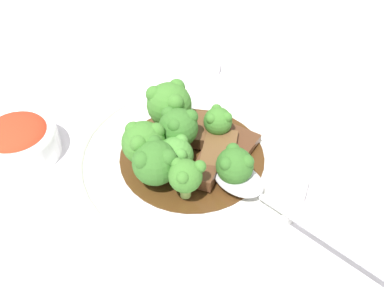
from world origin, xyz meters
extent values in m
plane|color=silver|center=(0.00, 0.00, 0.00)|extent=(4.00, 4.00, 0.00)
cylinder|color=white|center=(0.00, 0.00, 0.01)|extent=(0.28, 0.28, 0.01)
torus|color=white|center=(0.00, 0.00, 0.01)|extent=(0.28, 0.28, 0.01)
cylinder|color=#4C2D14|center=(0.00, 0.00, 0.01)|extent=(0.17, 0.17, 0.00)
cube|color=brown|center=(0.03, -0.01, 0.03)|extent=(0.06, 0.05, 0.02)
cube|color=#56331E|center=(-0.04, -0.01, 0.03)|extent=(0.05, 0.05, 0.02)
cube|color=brown|center=(-0.01, -0.03, 0.03)|extent=(0.07, 0.05, 0.02)
cube|color=brown|center=(0.02, 0.04, 0.03)|extent=(0.06, 0.04, 0.01)
cube|color=#56331E|center=(0.01, -0.05, 0.02)|extent=(0.06, 0.06, 0.01)
cylinder|color=#7FA84C|center=(-0.04, 0.04, 0.02)|extent=(0.02, 0.02, 0.01)
sphere|color=#387028|center=(-0.04, 0.04, 0.05)|extent=(0.05, 0.05, 0.05)
sphere|color=#387028|center=(-0.02, 0.04, 0.06)|extent=(0.02, 0.02, 0.02)
sphere|color=#387028|center=(-0.04, 0.06, 0.06)|extent=(0.02, 0.02, 0.02)
sphere|color=#387028|center=(-0.04, 0.03, 0.06)|extent=(0.02, 0.02, 0.02)
cylinder|color=#8EB756|center=(-0.06, 0.02, 0.03)|extent=(0.01, 0.01, 0.02)
sphere|color=#427F2D|center=(-0.06, 0.02, 0.05)|extent=(0.04, 0.04, 0.04)
sphere|color=#427F2D|center=(-0.05, 0.02, 0.06)|extent=(0.01, 0.01, 0.01)
sphere|color=#427F2D|center=(-0.07, 0.02, 0.06)|extent=(0.01, 0.01, 0.01)
sphere|color=#427F2D|center=(-0.06, 0.00, 0.06)|extent=(0.01, 0.01, 0.01)
cylinder|color=#7FA84C|center=(0.05, 0.02, 0.03)|extent=(0.02, 0.02, 0.02)
sphere|color=#427F2D|center=(0.05, 0.02, 0.06)|extent=(0.05, 0.05, 0.05)
sphere|color=#427F2D|center=(0.05, 0.04, 0.07)|extent=(0.02, 0.02, 0.02)
sphere|color=#427F2D|center=(0.03, 0.02, 0.07)|extent=(0.02, 0.02, 0.02)
sphere|color=#427F2D|center=(0.06, 0.01, 0.07)|extent=(0.02, 0.02, 0.02)
cylinder|color=#8EB756|center=(-0.05, -0.04, 0.02)|extent=(0.01, 0.01, 0.01)
sphere|color=#387028|center=(-0.05, -0.04, 0.04)|extent=(0.04, 0.04, 0.04)
sphere|color=#387028|center=(-0.05, -0.03, 0.05)|extent=(0.02, 0.02, 0.02)
sphere|color=#387028|center=(-0.05, -0.05, 0.05)|extent=(0.02, 0.02, 0.02)
sphere|color=#387028|center=(-0.03, -0.04, 0.05)|extent=(0.02, 0.02, 0.02)
cylinder|color=#8EB756|center=(-0.01, 0.05, 0.03)|extent=(0.02, 0.02, 0.01)
sphere|color=#427F2D|center=(-0.01, 0.05, 0.05)|extent=(0.05, 0.05, 0.05)
sphere|color=#427F2D|center=(-0.02, 0.06, 0.06)|extent=(0.02, 0.02, 0.02)
sphere|color=#427F2D|center=(-0.01, 0.04, 0.06)|extent=(0.02, 0.02, 0.02)
sphere|color=#427F2D|center=(0.00, 0.06, 0.06)|extent=(0.02, 0.02, 0.02)
cylinder|color=#7FA84C|center=(-0.02, 0.02, 0.02)|extent=(0.01, 0.01, 0.01)
sphere|color=#4C8E38|center=(-0.02, 0.02, 0.04)|extent=(0.04, 0.04, 0.04)
sphere|color=#4C8E38|center=(-0.04, 0.02, 0.05)|extent=(0.02, 0.02, 0.02)
sphere|color=#4C8E38|center=(-0.01, 0.01, 0.05)|extent=(0.02, 0.02, 0.02)
sphere|color=#4C8E38|center=(-0.02, 0.03, 0.05)|extent=(0.02, 0.02, 0.02)
cylinder|color=#8EB756|center=(0.02, -0.03, 0.02)|extent=(0.01, 0.01, 0.01)
sphere|color=#427F2D|center=(0.02, -0.03, 0.04)|extent=(0.03, 0.03, 0.03)
sphere|color=#427F2D|center=(0.02, -0.04, 0.05)|extent=(0.01, 0.01, 0.01)
sphere|color=#427F2D|center=(0.04, -0.03, 0.05)|extent=(0.01, 0.01, 0.01)
sphere|color=#427F2D|center=(0.02, -0.03, 0.05)|extent=(0.01, 0.01, 0.01)
cylinder|color=#8EB756|center=(0.01, 0.01, 0.03)|extent=(0.02, 0.02, 0.02)
sphere|color=#387028|center=(0.01, 0.01, 0.05)|extent=(0.05, 0.05, 0.05)
sphere|color=#387028|center=(0.01, 0.00, 0.06)|extent=(0.02, 0.02, 0.02)
sphere|color=#387028|center=(0.02, 0.02, 0.06)|extent=(0.02, 0.02, 0.02)
sphere|color=#387028|center=(0.00, 0.02, 0.06)|extent=(0.02, 0.02, 0.02)
ellipsoid|color=silver|center=(-0.05, -0.04, 0.03)|extent=(0.07, 0.07, 0.01)
cylinder|color=silver|center=(-0.14, -0.12, 0.02)|extent=(0.13, 0.11, 0.01)
cylinder|color=white|center=(0.05, 0.20, 0.00)|extent=(0.05, 0.05, 0.01)
cylinder|color=white|center=(0.05, 0.20, 0.02)|extent=(0.09, 0.09, 0.03)
torus|color=white|center=(0.05, 0.20, 0.03)|extent=(0.09, 0.09, 0.01)
ellipsoid|color=red|center=(0.05, 0.20, 0.04)|extent=(0.07, 0.07, 0.02)
cylinder|color=white|center=(0.20, -0.03, 0.01)|extent=(0.07, 0.07, 0.01)
torus|color=white|center=(0.20, -0.03, 0.01)|extent=(0.07, 0.07, 0.01)
cube|color=white|center=(0.04, -0.21, 0.00)|extent=(0.13, 0.09, 0.01)
camera|label=1|loc=(-0.37, 0.05, 0.39)|focal=42.00mm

